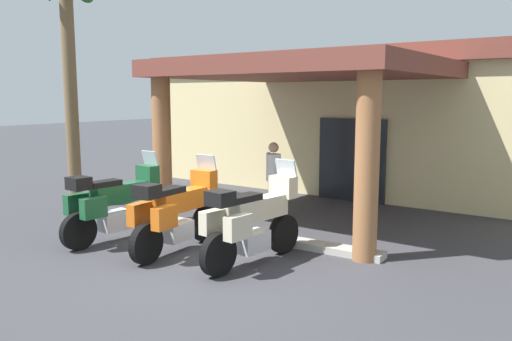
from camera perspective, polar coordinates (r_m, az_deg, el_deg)
ground_plane at (r=8.44m, az=-5.79°, el=-10.14°), size 80.00×80.00×0.00m
motel_building at (r=16.32m, az=15.54°, el=5.55°), size 14.56×12.27×3.88m
motorcycle_green at (r=9.83m, az=-15.39°, el=-3.56°), size 0.77×2.21×1.61m
motorcycle_orange at (r=8.89m, az=-8.78°, el=-4.58°), size 0.71×2.21×1.61m
motorcycle_cream at (r=8.17m, az=-0.45°, el=-5.62°), size 0.82×2.21×1.61m
pedestrian at (r=11.26m, az=1.94°, el=-0.44°), size 0.47×0.32×1.67m
palm_tree_roadside at (r=13.19m, az=-20.13°, el=15.15°), size 1.99×2.13×5.91m
curb_strip at (r=10.13m, az=-3.25°, el=-6.63°), size 6.29×0.36×0.12m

